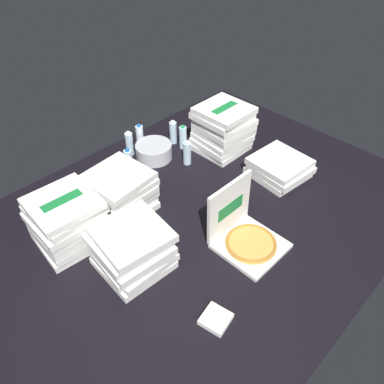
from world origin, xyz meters
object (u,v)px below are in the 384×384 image
pizza_stack_left_mid (223,129)px  water_bottle_0 (173,132)px  water_bottle_2 (129,161)px  open_pizza_box (244,233)px  ice_bucket (154,151)px  napkin_pile (216,319)px  pizza_stack_right_near (132,249)px  water_bottle_1 (140,136)px  pizza_stack_right_mid (67,221)px  water_bottle_4 (129,144)px  pizza_stack_center_near (280,168)px  water_bottle_5 (183,137)px  water_bottle_3 (187,153)px  pizza_stack_left_near (120,191)px

pizza_stack_left_mid → water_bottle_0: (-0.24, 0.38, -0.10)m
pizza_stack_left_mid → water_bottle_2: pizza_stack_left_mid is taller
water_bottle_2 → open_pizza_box: bearing=-87.3°
ice_bucket → napkin_pile: 1.63m
pizza_stack_right_near → water_bottle_2: size_ratio=2.10×
water_bottle_1 → napkin_pile: 1.84m
open_pizza_box → pizza_stack_right_near: size_ratio=0.92×
pizza_stack_right_near → pizza_stack_right_mid: bearing=109.2°
open_pizza_box → water_bottle_4: (0.11, 1.36, 0.02)m
ice_bucket → napkin_pile: ice_bucket is taller
napkin_pile → pizza_stack_right_mid: bearing=102.3°
pizza_stack_center_near → napkin_pile: (-1.34, -0.52, -0.06)m
pizza_stack_right_mid → water_bottle_5: size_ratio=1.99×
water_bottle_1 → water_bottle_4: 0.14m
pizza_stack_center_near → water_bottle_3: size_ratio=2.08×
water_bottle_3 → pizza_stack_right_mid: bearing=-176.8°
pizza_stack_left_near → water_bottle_4: (0.47, 0.50, -0.05)m
pizza_stack_right_mid → water_bottle_5: (1.31, 0.26, -0.08)m
pizza_stack_center_near → water_bottle_0: bearing=106.0°
water_bottle_1 → water_bottle_5: bearing=-47.5°
pizza_stack_left_near → pizza_stack_left_mid: bearing=-1.2°
pizza_stack_left_near → water_bottle_3: bearing=3.4°
pizza_stack_center_near → water_bottle_0: 1.01m
open_pizza_box → pizza_stack_center_near: (0.78, 0.26, -0.01)m
water_bottle_0 → water_bottle_1: size_ratio=1.00×
water_bottle_4 → water_bottle_2: bearing=-129.4°
pizza_stack_left_near → water_bottle_3: (0.72, 0.04, -0.05)m
ice_bucket → water_bottle_2: bearing=-179.0°
ice_bucket → water_bottle_0: water_bottle_0 is taller
pizza_stack_center_near → pizza_stack_left_mid: bearing=94.0°
water_bottle_4 → pizza_stack_left_mid: bearing=-39.8°
water_bottle_3 → pizza_stack_left_near: bearing=-176.6°
pizza_stack_center_near → pizza_stack_right_mid: (-1.58, 0.58, 0.10)m
pizza_stack_center_near → pizza_stack_right_near: (-1.42, 0.12, 0.08)m
pizza_stack_left_mid → pizza_stack_right_mid: 1.54m
pizza_stack_left_near → water_bottle_2: 0.43m
pizza_stack_right_mid → water_bottle_5: bearing=11.4°
water_bottle_0 → pizza_stack_center_near: bearing=-74.0°
pizza_stack_left_mid → water_bottle_1: (-0.49, 0.55, -0.10)m
water_bottle_0 → water_bottle_3: same height
pizza_stack_center_near → water_bottle_2: bearing=132.4°
pizza_stack_right_mid → pizza_stack_left_near: bearing=3.0°
pizza_stack_right_near → ice_bucket: bearing=42.7°
water_bottle_3 → water_bottle_4: bearing=119.1°
pizza_stack_left_mid → napkin_pile: size_ratio=2.98×
pizza_stack_center_near → pizza_stack_left_near: 1.29m
pizza_stack_left_near → water_bottle_0: pizza_stack_left_near is taller
pizza_stack_left_mid → pizza_stack_right_near: bearing=-161.3°
ice_bucket → pizza_stack_left_mid: bearing=-32.4°
open_pizza_box → pizza_stack_left_near: size_ratio=0.97×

